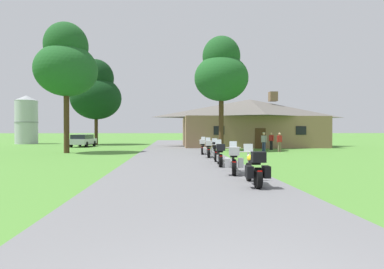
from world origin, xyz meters
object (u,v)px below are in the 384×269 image
Objects in this scene: motorcycle_yellow_third_in_row at (220,155)px; motorcycle_white_second_in_row at (234,160)px; motorcycle_yellow_nearest_to_camera at (255,169)px; metal_silo_distant at (26,120)px; bystander_red_shirt_beside_signpost at (280,141)px; tree_by_lodge_front at (221,72)px; motorcycle_black_fourth_in_row at (215,151)px; tree_left_near at (66,63)px; tree_left_far at (96,92)px; parked_silver_suv_far_left at (83,140)px; parked_white_sedan_far_left at (85,139)px; bystander_red_shirt_near_lodge at (271,140)px; bystander_gray_shirt_by_tree at (264,141)px; motorcycle_orange_farthest_in_row at (203,147)px; motorcycle_white_fifth_in_row at (209,149)px.

motorcycle_white_second_in_row is at bearing -83.62° from motorcycle_yellow_third_in_row.
motorcycle_yellow_nearest_to_camera is 0.31× the size of metal_silo_distant.
tree_by_lodge_front is (-4.80, 1.85, 6.26)m from bystander_red_shirt_beside_signpost.
motorcycle_white_second_in_row is 5.70m from motorcycle_black_fourth_in_row.
tree_left_far is at bearing 94.84° from tree_left_near.
tree_by_lodge_front is at bearing -26.81° from parked_silver_suv_far_left.
parked_white_sedan_far_left is at bearing 139.54° from tree_left_far.
bystander_red_shirt_near_lodge reaches higher than motorcycle_black_fourth_in_row.
bystander_red_shirt_beside_signpost is 0.39× the size of parked_white_sedan_far_left.
tree_left_far is at bearing 113.58° from motorcycle_yellow_nearest_to_camera.
tree_left_near is (-13.15, -2.02, 0.18)m from tree_by_lodge_front.
motorcycle_black_fourth_in_row is 0.19× the size of tree_left_near.
motorcycle_black_fourth_in_row is 1.25× the size of bystander_red_shirt_near_lodge.
bystander_gray_shirt_by_tree is 20.91m from parked_silver_suv_far_left.
tree_by_lodge_front is 30.59m from metal_silo_distant.
bystander_gray_shirt_by_tree is at bearing -26.73° from parked_silver_suv_far_left.
motorcycle_yellow_third_in_row is at bearing -62.32° from bystander_red_shirt_near_lodge.
motorcycle_yellow_nearest_to_camera is 5.81m from motorcycle_yellow_third_in_row.
motorcycle_yellow_third_in_row is 1.00× the size of motorcycle_black_fourth_in_row.
motorcycle_black_fourth_in_row is at bearing 28.74° from bystander_red_shirt_beside_signpost.
motorcycle_orange_farthest_in_row is at bearing 97.26° from motorcycle_black_fourth_in_row.
motorcycle_white_fifth_in_row is 1.25× the size of bystander_red_shirt_near_lodge.
motorcycle_yellow_third_in_row is at bearing -81.60° from motorcycle_orange_farthest_in_row.
motorcycle_white_second_in_row is 1.23× the size of bystander_gray_shirt_by_tree.
motorcycle_yellow_nearest_to_camera is 0.44× the size of parked_silver_suv_far_left.
motorcycle_yellow_third_in_row is 15.83m from bystander_red_shirt_near_lodge.
motorcycle_black_fourth_in_row is (0.16, 2.68, 0.00)m from motorcycle_yellow_third_in_row.
parked_silver_suv_far_left is at bearing -40.81° from metal_silo_distant.
motorcycle_yellow_third_in_row is 8.11m from motorcycle_orange_farthest_in_row.
bystander_gray_shirt_by_tree is at bearing 35.27° from motorcycle_orange_farthest_in_row.
bystander_red_shirt_near_lodge is at bearing -37.35° from parked_white_sedan_far_left.
motorcycle_white_fifth_in_row is 1.00× the size of motorcycle_orange_farthest_in_row.
motorcycle_white_second_in_row is 15.63m from bystander_red_shirt_beside_signpost.
motorcycle_black_fourth_in_row is 2.49m from motorcycle_white_fifth_in_row.
parked_white_sedan_far_left is at bearing -10.43° from metal_silo_distant.
parked_silver_suv_far_left reaches higher than parked_white_sedan_far_left.
parked_white_sedan_far_left is at bearing 115.48° from motorcycle_yellow_nearest_to_camera.
metal_silo_distant reaches higher than parked_white_sedan_far_left.
motorcycle_white_fifth_in_row is 0.19× the size of tree_left_near.
bystander_red_shirt_near_lodge is at bearing -64.78° from bystander_gray_shirt_by_tree.
bystander_red_shirt_beside_signpost is at bearing -39.52° from tree_left_far.
motorcycle_black_fourth_in_row is 12.30m from tree_by_lodge_front.
bystander_red_shirt_near_lodge reaches higher than motorcycle_white_second_in_row.
motorcycle_yellow_nearest_to_camera is 30.07m from parked_silver_suv_far_left.
motorcycle_white_fifth_in_row is 2.94m from motorcycle_orange_farthest_in_row.
parked_white_sedan_far_left is (-14.52, 25.97, 0.02)m from motorcycle_black_fourth_in_row.
bystander_red_shirt_beside_signpost reaches higher than motorcycle_yellow_nearest_to_camera.
parked_white_sedan_far_left is at bearing -159.37° from bystander_red_shirt_near_lodge.
parked_silver_suv_far_left reaches higher than motorcycle_white_fifth_in_row.
motorcycle_yellow_nearest_to_camera is at bearing 46.02° from bystander_red_shirt_beside_signpost.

